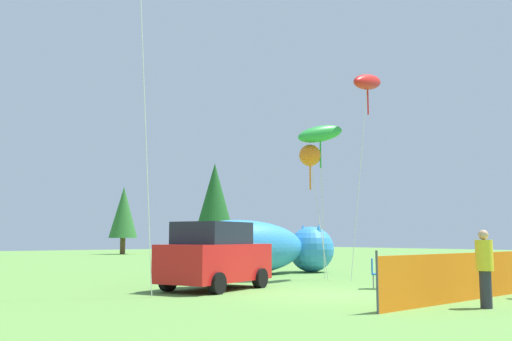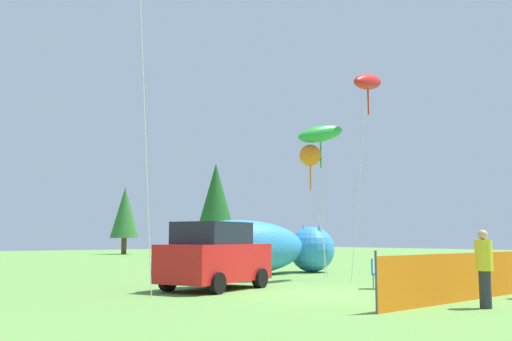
# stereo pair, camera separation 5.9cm
# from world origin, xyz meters

# --- Properties ---
(ground_plane) EXTENTS (120.00, 120.00, 0.00)m
(ground_plane) POSITION_xyz_m (0.00, 0.00, 0.00)
(ground_plane) COLOR #609342
(parked_car) EXTENTS (4.19, 3.01, 2.03)m
(parked_car) POSITION_xyz_m (-1.61, 3.19, 0.99)
(parked_car) COLOR red
(parked_car) RESTS_ON ground
(folding_chair) EXTENTS (0.74, 0.74, 0.92)m
(folding_chair) POSITION_xyz_m (2.44, 0.30, 0.54)
(folding_chair) COLOR #1959A5
(folding_chair) RESTS_ON ground
(inflatable_cat) EXTENTS (8.24, 2.65, 2.30)m
(inflatable_cat) POSITION_xyz_m (3.62, 7.87, 1.06)
(inflatable_cat) COLOR #338CD8
(inflatable_cat) RESTS_ON ground
(safety_fence) EXTENTS (7.34, 0.52, 1.29)m
(safety_fence) POSITION_xyz_m (1.51, -3.24, 0.59)
(safety_fence) COLOR orange
(safety_fence) RESTS_ON ground
(spectator_in_grey_shirt) EXTENTS (0.38, 0.38, 1.73)m
(spectator_in_grey_shirt) POSITION_xyz_m (0.49, -4.37, 0.95)
(spectator_in_grey_shirt) COLOR #2D2D38
(spectator_in_grey_shirt) RESTS_ON ground
(kite_orange_flower) EXTENTS (0.96, 0.82, 5.05)m
(kite_orange_flower) POSITION_xyz_m (3.30, 4.08, 4.62)
(kite_orange_flower) COLOR silver
(kite_orange_flower) RESTS_ON ground
(kite_red_lizard) EXTENTS (2.60, 1.51, 8.19)m
(kite_red_lizard) POSITION_xyz_m (5.30, 2.90, 7.55)
(kite_red_lizard) COLOR silver
(kite_red_lizard) RESTS_ON ground
(kite_green_fish) EXTENTS (2.04, 1.29, 6.02)m
(kite_green_fish) POSITION_xyz_m (3.56, 3.78, 5.43)
(kite_green_fish) COLOR silver
(kite_green_fish) RESTS_ON ground
(horizon_tree_west) EXTENTS (3.59, 3.59, 8.58)m
(horizon_tree_west) POSITION_xyz_m (18.77, 32.92, 5.26)
(horizon_tree_west) COLOR brown
(horizon_tree_west) RESTS_ON ground
(horizon_tree_northeast) EXTENTS (2.71, 2.71, 6.46)m
(horizon_tree_northeast) POSITION_xyz_m (12.69, 39.46, 3.96)
(horizon_tree_northeast) COLOR brown
(horizon_tree_northeast) RESTS_ON ground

